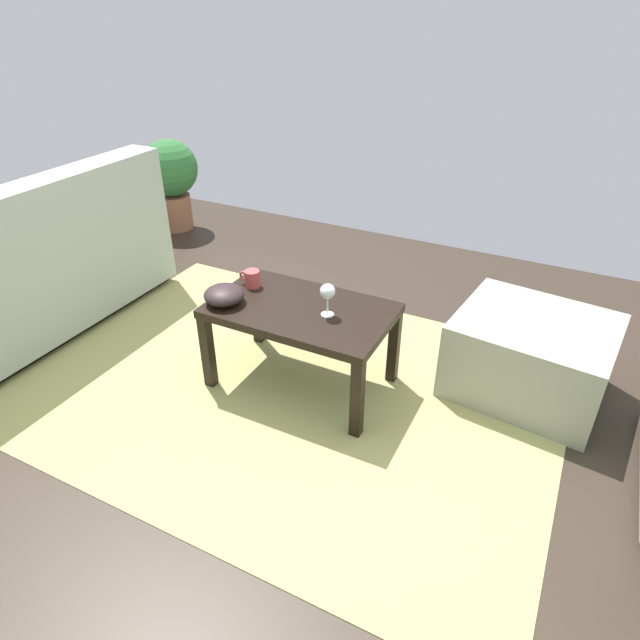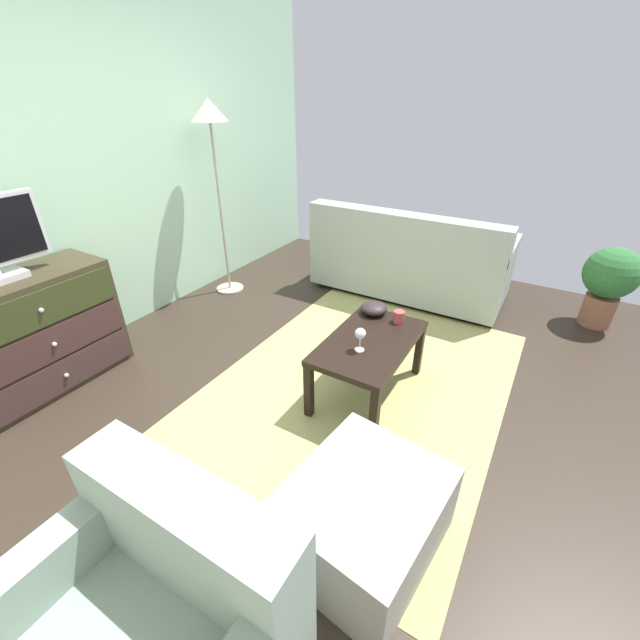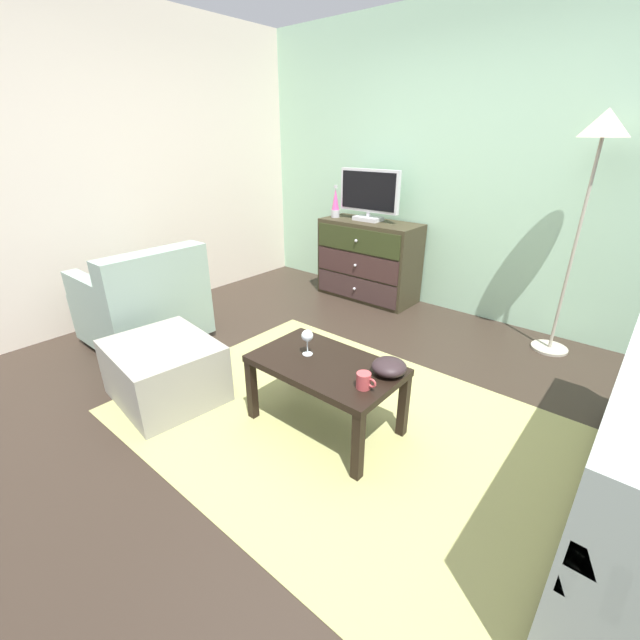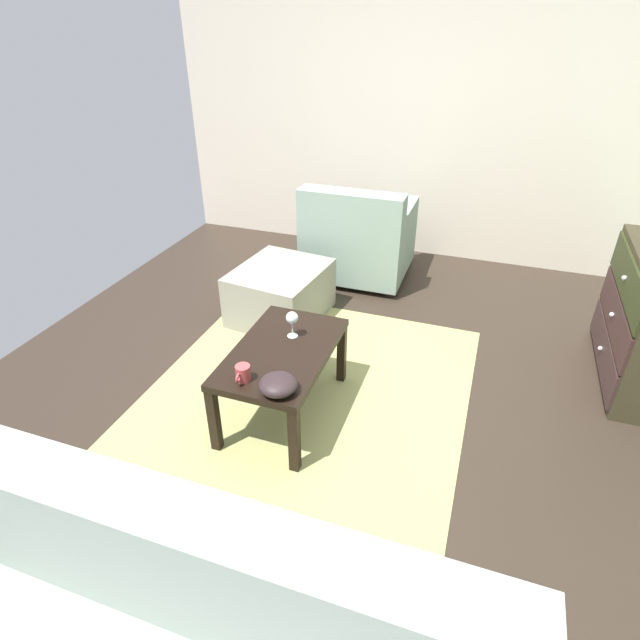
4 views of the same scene
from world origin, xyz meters
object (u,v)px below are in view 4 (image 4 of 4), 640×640
(bowl_decorative, at_px, (278,385))
(armchair, at_px, (358,239))
(wine_glass, at_px, (292,319))
(coffee_table, at_px, (282,358))
(ottoman, at_px, (280,293))
(mug, at_px, (243,373))

(bowl_decorative, distance_m, armchair, 2.24)
(wine_glass, xyz_separation_m, armchair, (-1.74, -0.10, -0.21))
(coffee_table, distance_m, bowl_decorative, 0.38)
(wine_glass, bearing_deg, coffee_table, -2.53)
(coffee_table, bearing_deg, armchair, -177.17)
(ottoman, bearing_deg, armchair, 157.78)
(mug, relative_size, armchair, 0.13)
(bowl_decorative, relative_size, ottoman, 0.27)
(coffee_table, bearing_deg, bowl_decorative, 20.39)
(mug, height_order, ottoman, mug)
(mug, height_order, bowl_decorative, same)
(wine_glass, bearing_deg, mug, -10.09)
(mug, bearing_deg, bowl_decorative, 83.16)
(coffee_table, relative_size, wine_glass, 5.44)
(coffee_table, xyz_separation_m, ottoman, (-1.01, -0.45, -0.18))
(wine_glass, height_order, bowl_decorative, wine_glass)
(coffee_table, distance_m, armchair, 1.88)
(coffee_table, height_order, mug, mug)
(mug, bearing_deg, coffee_table, 166.58)
(mug, xyz_separation_m, armchair, (-2.20, -0.02, -0.13))
(mug, xyz_separation_m, ottoman, (-1.33, -0.37, -0.28))
(bowl_decorative, relative_size, armchair, 0.23)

